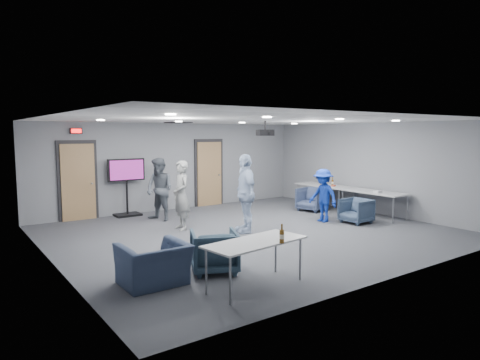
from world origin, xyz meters
TOP-DOWN VIEW (x-y plane):
  - floor at (0.00, 0.00)m, footprint 9.00×9.00m
  - ceiling at (0.00, 0.00)m, footprint 9.00×9.00m
  - wall_back at (0.00, 4.00)m, footprint 9.00×0.02m
  - wall_front at (0.00, -4.00)m, footprint 9.00×0.02m
  - wall_left at (-4.50, 0.00)m, footprint 0.02×8.00m
  - wall_right at (4.50, 0.00)m, footprint 0.02×8.00m
  - door_left at (-3.00, 3.95)m, footprint 1.06×0.17m
  - door_right at (1.20, 3.95)m, footprint 1.06×0.17m
  - exit_sign at (-3.00, 3.93)m, footprint 0.32×0.08m
  - hvac_diffuser at (-0.50, 2.80)m, footprint 0.60×0.60m
  - downlights at (0.00, 0.00)m, footprint 6.18×3.78m
  - person_a at (-1.25, 1.25)m, footprint 0.48×0.67m
  - person_b at (-1.21, 2.58)m, footprint 0.92×1.02m
  - person_c at (-0.12, 0.11)m, footprint 0.79×1.20m
  - person_d at (2.31, -0.12)m, footprint 0.56×0.94m
  - chair_right_a at (3.25, 1.22)m, footprint 0.96×0.94m
  - chair_right_b at (2.91, -0.76)m, footprint 0.73×0.71m
  - chair_front_a at (-2.31, -2.00)m, footprint 1.03×1.04m
  - chair_front_b at (-3.43, -2.00)m, footprint 1.02×0.89m
  - table_right_a at (4.00, 1.42)m, footprint 0.82×1.97m
  - table_right_b at (4.00, -0.48)m, footprint 0.79×1.90m
  - table_front_left at (-2.19, -3.00)m, footprint 1.75×0.91m
  - bottle_front at (-1.94, -3.33)m, footprint 0.08×0.08m
  - bottle_right at (4.07, 1.15)m, footprint 0.07×0.07m
  - snack_box at (3.98, 1.04)m, footprint 0.19×0.16m
  - wrapper at (3.93, -0.67)m, footprint 0.23×0.16m
  - tv_stand at (-1.70, 3.75)m, footprint 1.08×0.52m
  - projector at (0.60, 0.25)m, footprint 0.47×0.44m

SIDE VIEW (x-z plane):
  - floor at x=0.00m, z-range 0.00..0.00m
  - chair_right_b at x=2.91m, z-range 0.00..0.66m
  - chair_front_b at x=-3.43m, z-range 0.00..0.66m
  - chair_right_a at x=3.25m, z-range 0.00..0.72m
  - chair_front_a at x=-2.31m, z-range 0.00..0.72m
  - table_front_left at x=-2.19m, z-range 0.32..1.05m
  - table_right_b at x=4.00m, z-range 0.32..1.05m
  - table_right_a at x=4.00m, z-range 0.32..1.05m
  - person_d at x=2.31m, z-range 0.00..1.43m
  - snack_box at x=3.98m, z-range 0.73..0.77m
  - wrapper at x=3.93m, z-range 0.73..0.78m
  - bottle_right at x=4.07m, z-range 0.69..0.97m
  - bottle_front at x=-1.94m, z-range 0.69..0.99m
  - person_a at x=-1.25m, z-range 0.00..1.71m
  - person_b at x=-1.21m, z-range 0.00..1.72m
  - tv_stand at x=-1.70m, z-range 0.11..1.77m
  - person_c at x=-0.12m, z-range 0.00..1.89m
  - door_left at x=-3.00m, z-range -0.05..2.19m
  - door_right at x=1.20m, z-range -0.05..2.19m
  - wall_back at x=0.00m, z-range 0.00..2.70m
  - wall_front at x=0.00m, z-range 0.00..2.70m
  - wall_left at x=-4.50m, z-range 0.00..2.70m
  - wall_right at x=4.50m, z-range 0.00..2.70m
  - projector at x=0.60m, z-range 2.22..2.59m
  - exit_sign at x=-3.00m, z-range 2.37..2.53m
  - downlights at x=0.00m, z-range 2.67..2.69m
  - hvac_diffuser at x=-0.50m, z-range 2.67..2.70m
  - ceiling at x=0.00m, z-range 2.70..2.70m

